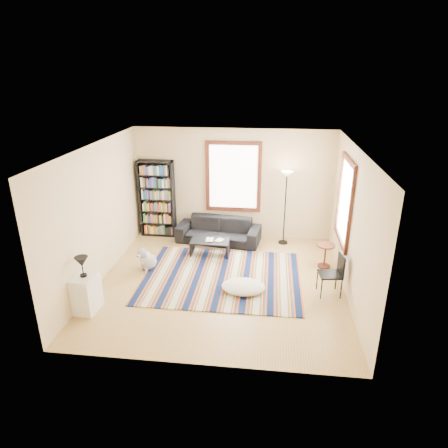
# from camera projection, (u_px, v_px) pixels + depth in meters

# --- Properties ---
(floor) EXTENTS (5.00, 5.00, 0.10)m
(floor) POSITION_uv_depth(u_px,v_px,m) (221.00, 284.00, 8.32)
(floor) COLOR tan
(floor) RESTS_ON ground
(ceiling) EXTENTS (5.00, 5.00, 0.10)m
(ceiling) POSITION_uv_depth(u_px,v_px,m) (221.00, 145.00, 7.25)
(ceiling) COLOR white
(ceiling) RESTS_ON floor
(wall_back) EXTENTS (5.00, 0.10, 2.80)m
(wall_back) POSITION_uv_depth(u_px,v_px,m) (233.00, 184.00, 10.14)
(wall_back) COLOR #D1B88C
(wall_back) RESTS_ON floor
(wall_front) EXTENTS (5.00, 0.10, 2.80)m
(wall_front) POSITION_uv_depth(u_px,v_px,m) (198.00, 285.00, 5.43)
(wall_front) COLOR #D1B88C
(wall_front) RESTS_ON floor
(wall_left) EXTENTS (0.10, 5.00, 2.80)m
(wall_left) POSITION_uv_depth(u_px,v_px,m) (96.00, 214.00, 8.07)
(wall_left) COLOR #D1B88C
(wall_left) RESTS_ON floor
(wall_right) EXTENTS (0.10, 5.00, 2.80)m
(wall_right) POSITION_uv_depth(u_px,v_px,m) (355.00, 225.00, 7.51)
(wall_right) COLOR #D1B88C
(wall_right) RESTS_ON floor
(window_back) EXTENTS (1.20, 0.06, 1.60)m
(window_back) POSITION_uv_depth(u_px,v_px,m) (233.00, 177.00, 9.99)
(window_back) COLOR white
(window_back) RESTS_ON wall_back
(window_right) EXTENTS (0.06, 1.20, 1.60)m
(window_right) POSITION_uv_depth(u_px,v_px,m) (345.00, 201.00, 8.18)
(window_right) COLOR white
(window_right) RESTS_ON wall_right
(rug) EXTENTS (3.31, 2.65, 0.02)m
(rug) POSITION_uv_depth(u_px,v_px,m) (222.00, 277.00, 8.48)
(rug) COLOR #0D1A43
(rug) RESTS_ON floor
(sofa) EXTENTS (2.17, 1.07, 0.61)m
(sofa) POSITION_uv_depth(u_px,v_px,m) (219.00, 230.00, 10.12)
(sofa) COLOR black
(sofa) RESTS_ON floor
(bookshelf) EXTENTS (0.90, 0.30, 2.00)m
(bookshelf) POSITION_uv_depth(u_px,v_px,m) (157.00, 199.00, 10.29)
(bookshelf) COLOR black
(bookshelf) RESTS_ON floor
(coffee_table) EXTENTS (0.93, 0.57, 0.36)m
(coffee_table) POSITION_uv_depth(u_px,v_px,m) (210.00, 247.00, 9.46)
(coffee_table) COLOR black
(coffee_table) RESTS_ON floor
(book_a) EXTENTS (0.25, 0.19, 0.02)m
(book_a) POSITION_uv_depth(u_px,v_px,m) (206.00, 240.00, 9.40)
(book_a) COLOR beige
(book_a) RESTS_ON coffee_table
(book_b) EXTENTS (0.23, 0.26, 0.02)m
(book_b) POSITION_uv_depth(u_px,v_px,m) (217.00, 239.00, 9.42)
(book_b) COLOR beige
(book_b) RESTS_ON coffee_table
(floor_cushion) EXTENTS (1.00, 0.84, 0.22)m
(floor_cushion) POSITION_uv_depth(u_px,v_px,m) (243.00, 287.00, 7.91)
(floor_cushion) COLOR white
(floor_cushion) RESTS_ON floor
(floor_lamp) EXTENTS (0.30, 0.30, 1.86)m
(floor_lamp) POSITION_uv_depth(u_px,v_px,m) (285.00, 208.00, 9.80)
(floor_lamp) COLOR black
(floor_lamp) RESTS_ON floor
(side_table) EXTENTS (0.43, 0.43, 0.54)m
(side_table) POSITION_uv_depth(u_px,v_px,m) (325.00, 256.00, 8.84)
(side_table) COLOR #4F1A13
(side_table) RESTS_ON floor
(folding_chair) EXTENTS (0.47, 0.45, 0.86)m
(folding_chair) POSITION_uv_depth(u_px,v_px,m) (330.00, 274.00, 7.71)
(folding_chair) COLOR black
(folding_chair) RESTS_ON floor
(white_cabinet) EXTENTS (0.42, 0.53, 0.70)m
(white_cabinet) POSITION_uv_depth(u_px,v_px,m) (86.00, 293.00, 7.22)
(white_cabinet) COLOR white
(white_cabinet) RESTS_ON floor
(table_lamp) EXTENTS (0.31, 0.31, 0.38)m
(table_lamp) POSITION_uv_depth(u_px,v_px,m) (82.00, 267.00, 7.02)
(table_lamp) COLOR black
(table_lamp) RESTS_ON white_cabinet
(dog) EXTENTS (0.58, 0.66, 0.55)m
(dog) POSITION_uv_depth(u_px,v_px,m) (148.00, 257.00, 8.76)
(dog) COLOR #B5B5B5
(dog) RESTS_ON floor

